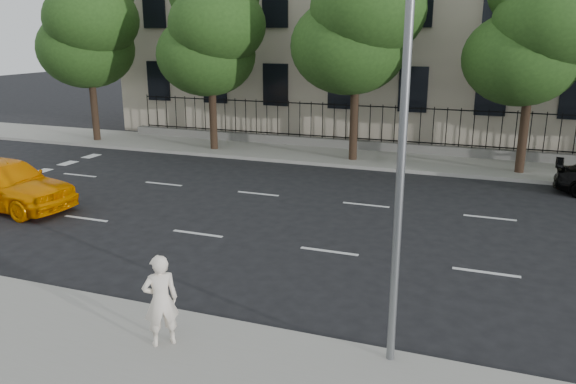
% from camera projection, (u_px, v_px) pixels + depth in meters
% --- Properties ---
extents(ground, '(120.00, 120.00, 0.00)m').
position_uv_depth(ground, '(299.00, 290.00, 12.82)').
color(ground, black).
rests_on(ground, ground).
extents(far_sidewalk, '(60.00, 4.00, 0.15)m').
position_uv_depth(far_sidewalk, '(400.00, 161.00, 25.44)').
color(far_sidewalk, gray).
rests_on(far_sidewalk, ground).
extents(lane_markings, '(49.60, 4.62, 0.01)m').
position_uv_depth(lane_markings, '(350.00, 225.00, 17.11)').
color(lane_markings, silver).
rests_on(lane_markings, ground).
extents(iron_fence, '(30.00, 0.50, 2.20)m').
position_uv_depth(iron_fence, '(406.00, 142.00, 26.81)').
color(iron_fence, slate).
rests_on(iron_fence, far_sidewalk).
extents(street_light, '(0.25, 3.32, 8.05)m').
position_uv_depth(street_light, '(412.00, 66.00, 8.98)').
color(street_light, slate).
rests_on(street_light, near_sidewalk).
extents(tree_a, '(5.71, 5.31, 9.39)m').
position_uv_depth(tree_a, '(89.00, 23.00, 28.50)').
color(tree_a, '#382619').
rests_on(tree_a, far_sidewalk).
extents(tree_b, '(5.53, 5.12, 8.97)m').
position_uv_depth(tree_b, '(212.00, 29.00, 26.26)').
color(tree_b, '#382619').
rests_on(tree_b, far_sidewalk).
extents(tree_c, '(5.89, 5.50, 9.80)m').
position_uv_depth(tree_c, '(359.00, 14.00, 23.78)').
color(tree_c, '#382619').
rests_on(tree_c, far_sidewalk).
extents(tree_d, '(5.34, 4.94, 8.84)m').
position_uv_depth(tree_d, '(536.00, 28.00, 21.61)').
color(tree_d, '#382619').
rests_on(tree_d, far_sidewalk).
extents(yellow_taxi, '(5.19, 2.48, 1.71)m').
position_uv_depth(yellow_taxi, '(5.00, 183.00, 18.63)').
color(yellow_taxi, '#FF9500').
rests_on(yellow_taxi, ground).
extents(woman_near, '(0.75, 0.74, 1.75)m').
position_uv_depth(woman_near, '(161.00, 300.00, 10.10)').
color(woman_near, white).
rests_on(woman_near, near_sidewalk).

